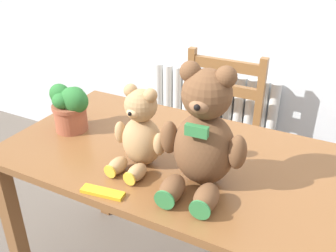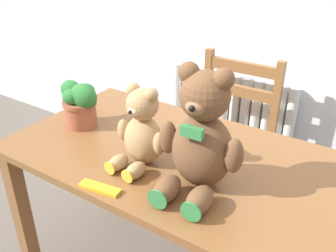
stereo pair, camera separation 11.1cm
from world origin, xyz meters
TOP-DOWN VIEW (x-y plane):
  - radiator at (-0.25, 1.32)m, footprint 0.84×0.10m
  - dining_table at (0.00, 0.37)m, footprint 1.39×0.73m
  - wooden_chair_behind at (-0.13, 1.04)m, footprint 0.45×0.38m
  - teddy_bear_left at (-0.12, 0.25)m, footprint 0.21×0.21m
  - teddy_bear_right at (0.12, 0.24)m, footprint 0.29×0.29m
  - potted_plant at (-0.51, 0.34)m, footprint 0.19×0.16m
  - chocolate_bar at (-0.14, 0.04)m, footprint 0.15×0.06m

SIDE VIEW (x-z plane):
  - radiator at x=-0.25m, z-range -0.03..0.71m
  - wooden_chair_behind at x=-0.13m, z-range 0.00..0.93m
  - dining_table at x=0.00m, z-range 0.27..1.03m
  - chocolate_bar at x=-0.14m, z-range 0.76..0.77m
  - potted_plant at x=-0.51m, z-range 0.77..0.97m
  - teddy_bear_left at x=-0.12m, z-range 0.74..1.04m
  - teddy_bear_right at x=0.12m, z-range 0.73..1.15m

